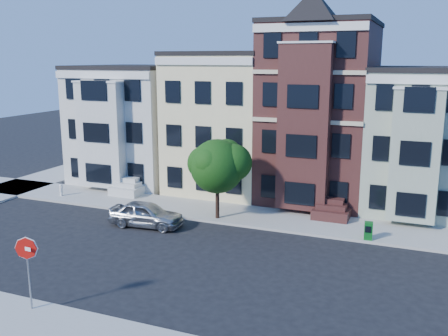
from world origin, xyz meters
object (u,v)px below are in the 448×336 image
at_px(newspaper_box, 368,231).
at_px(stop_sign, 28,269).
at_px(parked_car, 146,214).
at_px(fire_hydrant, 61,191).
at_px(street_tree, 217,170).

distance_m(newspaper_box, stop_sign, 17.32).
relative_size(parked_car, newspaper_box, 4.54).
height_order(parked_car, fire_hydrant, parked_car).
distance_m(street_tree, newspaper_box, 9.45).
distance_m(fire_hydrant, stop_sign, 17.19).
xyz_separation_m(newspaper_box, fire_hydrant, (-21.50, 0.91, -0.15)).
height_order(newspaper_box, stop_sign, stop_sign).
height_order(street_tree, fire_hydrant, street_tree).
distance_m(parked_car, fire_hydrant, 9.48).
relative_size(street_tree, stop_sign, 1.81).
bearing_deg(fire_hydrant, newspaper_box, -2.42).
distance_m(newspaper_box, fire_hydrant, 21.52).
xyz_separation_m(parked_car, newspaper_box, (12.58, 2.27, -0.12)).
bearing_deg(fire_hydrant, stop_sign, -54.01).
bearing_deg(newspaper_box, parked_car, -176.01).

